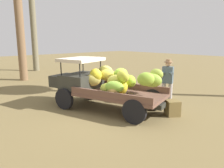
{
  "coord_description": "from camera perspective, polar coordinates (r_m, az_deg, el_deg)",
  "views": [
    {
      "loc": [
        -5.89,
        5.02,
        2.5
      ],
      "look_at": [
        -0.27,
        -0.05,
        0.96
      ],
      "focal_mm": 35.02,
      "sensor_mm": 36.0,
      "label": 1
    }
  ],
  "objects": [
    {
      "name": "ground_plane",
      "position": [
        8.13,
        -1.56,
        -6.43
      ],
      "size": [
        60.0,
        60.0,
        0.0
      ],
      "primitive_type": "plane",
      "color": "olive"
    },
    {
      "name": "truck",
      "position": [
        7.95,
        -2.64,
        0.04
      ],
      "size": [
        4.66,
        2.77,
        1.83
      ],
      "rotation": [
        0.0,
        0.0,
        0.3
      ],
      "color": "#303029",
      "rests_on": "ground"
    },
    {
      "name": "farmer",
      "position": [
        8.71,
        14.29,
        1.29
      ],
      "size": [
        0.56,
        0.52,
        1.78
      ],
      "rotation": [
        0.0,
        0.0,
        1.94
      ],
      "color": "#B7ACAB",
      "rests_on": "ground"
    },
    {
      "name": "wooden_crate",
      "position": [
        7.63,
        15.49,
        -6.04
      ],
      "size": [
        0.61,
        0.6,
        0.51
      ],
      "primitive_type": "cube",
      "rotation": [
        0.0,
        0.0,
        2.55
      ],
      "color": "olive",
      "rests_on": "ground"
    }
  ]
}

